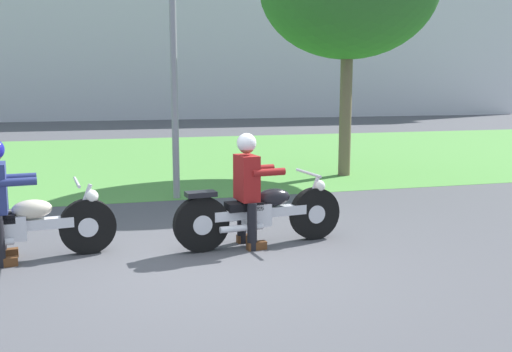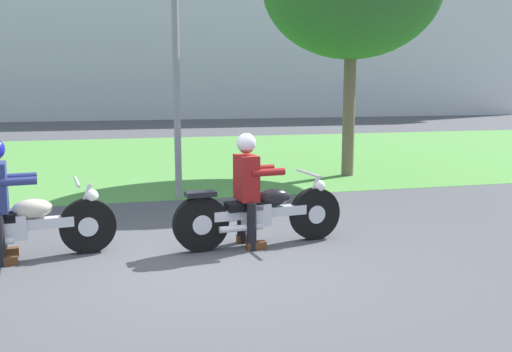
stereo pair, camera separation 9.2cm
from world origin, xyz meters
name	(u,v)px [view 1 (the left image)]	position (x,y,z in m)	size (l,w,h in m)	color
ground	(207,264)	(0.00, 0.00, 0.00)	(120.00, 120.00, 0.00)	#4C4C51
grass_verge	(144,158)	(0.00, 9.65, 0.00)	(60.00, 12.00, 0.01)	#549342
stadium_facade	(154,16)	(2.34, 31.07, 6.27)	(47.85, 8.00, 12.53)	silver
motorcycle_lead	(261,213)	(0.80, 0.59, 0.41)	(2.21, 0.66, 0.90)	black
rider_lead	(248,181)	(0.63, 0.57, 0.83)	(0.58, 0.50, 1.42)	black
motorcycle_follow	(17,227)	(-2.06, 0.69, 0.40)	(2.23, 0.66, 0.89)	black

